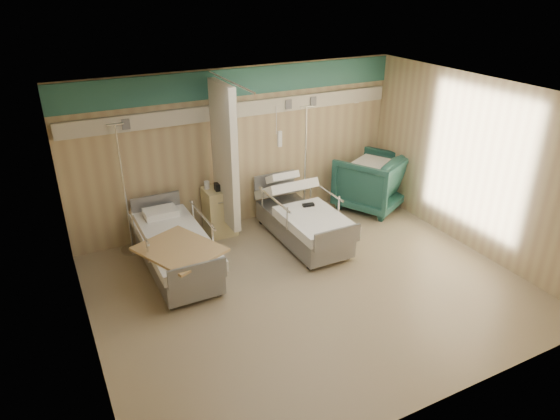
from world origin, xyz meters
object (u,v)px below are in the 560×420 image
(iv_stand_right, at_px, (304,195))
(iv_stand_left, at_px, (130,227))
(visitor_armchair, at_px, (371,182))
(bed_left, at_px, (176,254))
(bedside_cabinet, at_px, (220,211))
(bed_right, at_px, (302,224))

(iv_stand_right, height_order, iv_stand_left, iv_stand_left)
(visitor_armchair, distance_m, iv_stand_right, 1.37)
(bed_left, xyz_separation_m, visitor_armchair, (4.05, 0.60, 0.22))
(bedside_cabinet, xyz_separation_m, iv_stand_right, (1.65, -0.08, 0.01))
(bedside_cabinet, relative_size, visitor_armchair, 0.72)
(bed_left, distance_m, iv_stand_left, 1.10)
(bed_right, xyz_separation_m, iv_stand_left, (-2.68, 0.98, 0.13))
(bed_right, xyz_separation_m, bed_left, (-2.20, 0.00, 0.00))
(visitor_armchair, bearing_deg, bed_right, -9.74)
(iv_stand_left, bearing_deg, bed_right, -20.09)
(bed_left, bearing_deg, bed_right, 0.00)
(bed_right, bearing_deg, visitor_armchair, 17.97)
(bed_left, relative_size, bedside_cabinet, 2.54)
(bedside_cabinet, height_order, iv_stand_right, iv_stand_right)
(iv_stand_left, bearing_deg, iv_stand_right, -2.96)
(bed_right, bearing_deg, iv_stand_left, 159.91)
(bed_left, bearing_deg, iv_stand_left, 116.10)
(bed_left, height_order, bedside_cabinet, bedside_cabinet)
(iv_stand_right, relative_size, iv_stand_left, 0.98)
(bed_right, height_order, visitor_armchair, visitor_armchair)
(iv_stand_left, bearing_deg, bedside_cabinet, -2.99)
(bed_right, relative_size, iv_stand_right, 1.02)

